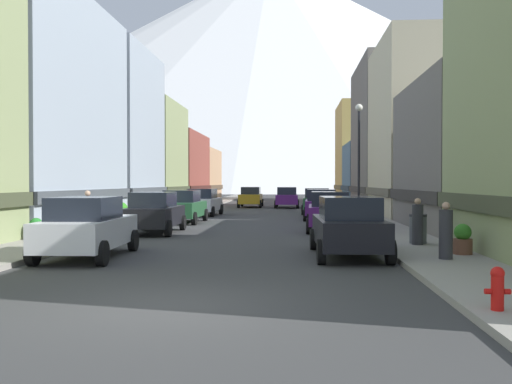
% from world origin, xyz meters
% --- Properties ---
extents(ground_plane, '(400.00, 400.00, 0.00)m').
position_xyz_m(ground_plane, '(0.00, 0.00, 0.00)').
color(ground_plane, '#383838').
extents(sidewalk_left, '(2.50, 100.00, 0.15)m').
position_xyz_m(sidewalk_left, '(-6.25, 35.00, 0.07)').
color(sidewalk_left, gray).
rests_on(sidewalk_left, ground).
extents(sidewalk_right, '(2.50, 100.00, 0.15)m').
position_xyz_m(sidewalk_right, '(6.25, 35.00, 0.07)').
color(sidewalk_right, gray).
rests_on(sidewalk_right, ground).
extents(storefront_left_2, '(7.71, 9.01, 11.05)m').
position_xyz_m(storefront_left_2, '(-11.20, 27.53, 5.35)').
color(storefront_left_2, '#99A5B2').
rests_on(storefront_left_2, ground).
extents(storefront_left_3, '(9.68, 9.16, 8.85)m').
position_xyz_m(storefront_left_3, '(-12.19, 36.94, 4.27)').
color(storefront_left_3, '#8C9966').
rests_on(storefront_left_3, ground).
extents(storefront_left_4, '(7.89, 12.67, 7.29)m').
position_xyz_m(storefront_left_4, '(-11.29, 48.40, 3.51)').
color(storefront_left_4, brown).
rests_on(storefront_left_4, ground).
extents(storefront_left_5, '(8.35, 10.71, 6.31)m').
position_xyz_m(storefront_left_5, '(-11.53, 60.15, 3.04)').
color(storefront_left_5, tan).
rests_on(storefront_left_5, ground).
extents(storefront_right_1, '(6.75, 9.94, 6.70)m').
position_xyz_m(storefront_right_1, '(10.72, 15.88, 3.22)').
color(storefront_right_1, '#66605B').
rests_on(storefront_right_1, ground).
extents(storefront_right_2, '(8.19, 9.81, 11.02)m').
position_xyz_m(storefront_right_2, '(11.44, 26.31, 5.33)').
color(storefront_right_2, beige).
rests_on(storefront_right_2, ground).
extents(storefront_right_3, '(10.23, 11.95, 11.96)m').
position_xyz_m(storefront_right_3, '(12.47, 37.45, 5.80)').
color(storefront_right_3, '#66605B').
rests_on(storefront_right_3, ground).
extents(storefront_right_4, '(8.61, 8.94, 6.13)m').
position_xyz_m(storefront_right_4, '(11.65, 48.46, 2.95)').
color(storefront_right_4, slate).
rests_on(storefront_right_4, ground).
extents(storefront_right_5, '(7.77, 10.43, 11.50)m').
position_xyz_m(storefront_right_5, '(11.23, 58.39, 5.57)').
color(storefront_right_5, '#D8B259').
rests_on(storefront_right_5, ground).
extents(car_left_0, '(2.21, 4.47, 1.78)m').
position_xyz_m(car_left_0, '(-3.80, 6.14, 0.90)').
color(car_left_0, silver).
rests_on(car_left_0, ground).
extents(car_left_1, '(2.12, 4.43, 1.78)m').
position_xyz_m(car_left_1, '(-3.80, 14.06, 0.90)').
color(car_left_1, black).
rests_on(car_left_1, ground).
extents(car_left_2, '(2.12, 4.43, 1.78)m').
position_xyz_m(car_left_2, '(-3.80, 20.33, 0.90)').
color(car_left_2, '#265933').
rests_on(car_left_2, ground).
extents(car_left_3, '(2.21, 4.47, 1.78)m').
position_xyz_m(car_left_3, '(-3.80, 27.09, 0.90)').
color(car_left_3, silver).
rests_on(car_left_3, ground).
extents(car_right_0, '(2.17, 4.45, 1.78)m').
position_xyz_m(car_right_0, '(3.80, 6.89, 0.90)').
color(car_right_0, black).
rests_on(car_right_0, ground).
extents(car_right_1, '(2.19, 4.46, 1.78)m').
position_xyz_m(car_right_1, '(3.80, 15.69, 0.90)').
color(car_right_1, '#591E72').
rests_on(car_right_1, ground).
extents(car_right_2, '(2.19, 4.46, 1.78)m').
position_xyz_m(car_right_2, '(3.80, 23.45, 0.90)').
color(car_right_2, '#591E72').
rests_on(car_right_2, ground).
extents(car_right_3, '(2.22, 4.47, 1.78)m').
position_xyz_m(car_right_3, '(3.80, 29.61, 0.90)').
color(car_right_3, '#265933').
rests_on(car_right_3, ground).
extents(car_driving_0, '(2.06, 4.40, 1.78)m').
position_xyz_m(car_driving_0, '(-1.60, 39.77, 0.90)').
color(car_driving_0, '#B28419').
rests_on(car_driving_0, ground).
extents(car_driving_1, '(2.06, 4.40, 1.78)m').
position_xyz_m(car_driving_1, '(1.60, 38.72, 0.90)').
color(car_driving_1, '#591E72').
rests_on(car_driving_1, ground).
extents(fire_hydrant_near, '(0.40, 0.22, 0.70)m').
position_xyz_m(fire_hydrant_near, '(5.45, -0.61, 0.53)').
color(fire_hydrant_near, red).
rests_on(fire_hydrant_near, sidewalk_right).
extents(trash_bin_right, '(0.59, 0.59, 0.98)m').
position_xyz_m(trash_bin_right, '(6.35, 9.35, 0.64)').
color(trash_bin_right, '#4C5156').
rests_on(trash_bin_right, sidewalk_right).
extents(potted_plant_0, '(0.49, 0.49, 0.78)m').
position_xyz_m(potted_plant_0, '(-7.00, 9.69, 0.53)').
color(potted_plant_0, gray).
rests_on(potted_plant_0, sidewalk_left).
extents(potted_plant_1, '(0.54, 0.54, 0.87)m').
position_xyz_m(potted_plant_1, '(7.00, 6.56, 0.56)').
color(potted_plant_1, brown).
rests_on(potted_plant_1, sidewalk_right).
extents(potted_plant_2, '(0.69, 0.69, 0.98)m').
position_xyz_m(potted_plant_2, '(-7.00, 19.66, 0.69)').
color(potted_plant_2, brown).
rests_on(potted_plant_2, sidewalk_left).
extents(pedestrian_0, '(0.36, 0.36, 1.53)m').
position_xyz_m(pedestrian_0, '(6.25, 5.51, 0.85)').
color(pedestrian_0, '#333338').
rests_on(pedestrian_0, sidewalk_right).
extents(pedestrian_1, '(0.36, 0.36, 1.53)m').
position_xyz_m(pedestrian_1, '(6.25, 8.95, 0.85)').
color(pedestrian_1, '#333338').
rests_on(pedestrian_1, sidewalk_right).
extents(pedestrian_2, '(0.36, 0.36, 1.71)m').
position_xyz_m(pedestrian_2, '(-6.25, 12.75, 0.94)').
color(pedestrian_2, '#333338').
rests_on(pedestrian_2, sidewalk_left).
extents(streetlamp_right, '(0.36, 0.36, 5.86)m').
position_xyz_m(streetlamp_right, '(5.35, 17.90, 3.99)').
color(streetlamp_right, black).
rests_on(streetlamp_right, sidewalk_right).
extents(mountain_backdrop, '(338.60, 338.60, 107.68)m').
position_xyz_m(mountain_backdrop, '(-9.13, 260.00, 53.84)').
color(mountain_backdrop, silver).
rests_on(mountain_backdrop, ground).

